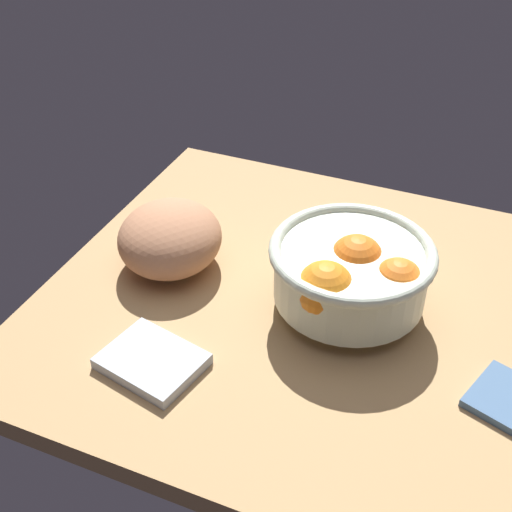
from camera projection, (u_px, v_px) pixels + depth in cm
name	position (u px, v px, depth cm)	size (l,w,h in cm)	color
ground_plane	(339.00, 317.00, 90.88)	(78.41, 64.79, 3.00)	tan
fruit_bowl	(352.00, 272.00, 85.83)	(21.09, 21.09, 10.91)	silver
bread_loaf	(170.00, 238.00, 94.90)	(15.60, 14.48, 9.18)	#B67A56
napkin_folded	(152.00, 361.00, 81.23)	(11.44, 9.00, 1.52)	#B2BDC9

